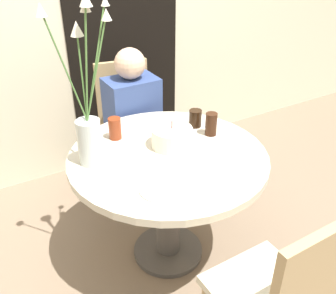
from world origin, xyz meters
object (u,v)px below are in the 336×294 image
(side_plate, at_px, (161,189))
(chair_near_front, at_px, (127,119))
(chair_far_back, at_px, (282,293))
(flower_vase, at_px, (88,115))
(birthday_cake, at_px, (172,137))
(drink_glass_0, at_px, (115,128))
(drink_glass_2, at_px, (195,118))
(person_woman, at_px, (133,130))
(drink_glass_1, at_px, (211,124))

(side_plate, bearing_deg, chair_near_front, 73.17)
(chair_far_back, relative_size, flower_vase, 1.16)
(chair_far_back, height_order, side_plate, chair_far_back)
(birthday_cake, height_order, drink_glass_0, birthday_cake)
(drink_glass_0, bearing_deg, chair_far_back, -81.12)
(chair_near_front, relative_size, drink_glass_0, 7.56)
(side_plate, height_order, drink_glass_2, drink_glass_2)
(person_woman, bearing_deg, flower_vase, -131.36)
(chair_far_back, distance_m, birthday_cake, 0.94)
(birthday_cake, height_order, flower_vase, flower_vase)
(drink_glass_0, bearing_deg, chair_near_front, 59.99)
(chair_near_front, bearing_deg, birthday_cake, -86.41)
(chair_far_back, xyz_separation_m, birthday_cake, (0.05, 0.91, 0.24))
(drink_glass_1, bearing_deg, chair_near_front, 102.71)
(chair_near_front, xyz_separation_m, drink_glass_0, (-0.31, -0.54, 0.24))
(flower_vase, bearing_deg, chair_near_front, 54.20)
(drink_glass_0, xyz_separation_m, drink_glass_1, (0.49, -0.23, 0.00))
(chair_near_front, bearing_deg, drink_glass_1, -67.56)
(drink_glass_1, bearing_deg, drink_glass_2, 98.09)
(person_woman, bearing_deg, chair_far_back, -94.02)
(drink_glass_1, bearing_deg, flower_vase, 173.69)
(flower_vase, xyz_separation_m, side_plate, (0.17, -0.39, -0.25))
(chair_far_back, distance_m, flower_vase, 1.14)
(flower_vase, distance_m, drink_glass_2, 0.69)
(birthday_cake, bearing_deg, chair_near_front, 83.86)
(drink_glass_0, height_order, person_woman, person_woman)
(chair_near_front, height_order, birthday_cake, chair_near_front)
(birthday_cake, relative_size, drink_glass_0, 1.79)
(flower_vase, relative_size, drink_glass_2, 7.81)
(flower_vase, bearing_deg, person_woman, 48.64)
(birthday_cake, height_order, drink_glass_2, birthday_cake)
(chair_near_front, relative_size, person_woman, 0.85)
(chair_near_front, xyz_separation_m, person_woman, (-0.03, -0.16, -0.02))
(flower_vase, height_order, drink_glass_2, flower_vase)
(drink_glass_0, distance_m, drink_glass_1, 0.54)
(birthday_cake, relative_size, side_plate, 1.11)
(flower_vase, height_order, drink_glass_0, flower_vase)
(chair_near_front, bearing_deg, flower_vase, -116.07)
(drink_glass_1, bearing_deg, chair_far_back, -108.81)
(side_plate, bearing_deg, drink_glass_0, 88.15)
(drink_glass_0, distance_m, person_woman, 0.54)
(chair_near_front, distance_m, drink_glass_2, 0.70)
(side_plate, distance_m, drink_glass_1, 0.60)
(flower_vase, xyz_separation_m, drink_glass_0, (0.19, 0.16, -0.19))
(chair_far_back, bearing_deg, drink_glass_2, -106.21)
(birthday_cake, distance_m, side_plate, 0.41)
(birthday_cake, height_order, side_plate, birthday_cake)
(side_plate, xyz_separation_m, drink_glass_2, (0.49, 0.45, 0.05))
(birthday_cake, bearing_deg, chair_far_back, -93.22)
(birthday_cake, distance_m, flower_vase, 0.47)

